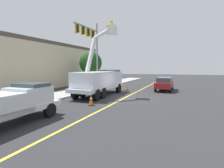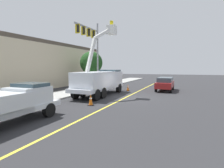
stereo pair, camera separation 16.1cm
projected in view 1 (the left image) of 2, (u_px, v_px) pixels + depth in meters
ground at (125, 98)px, 17.45m from camera, size 120.00×120.00×0.00m
sidewalk_far_side at (66, 93)px, 20.11m from camera, size 60.10×8.35×0.12m
lane_centre_stripe at (125, 98)px, 17.45m from camera, size 49.86×4.13×0.01m
utility_bucket_truck at (100, 80)px, 18.94m from camera, size 8.37×3.31×7.68m
service_pickup_truck at (10, 103)px, 9.26m from camera, size 5.75×2.54×2.06m
passing_minivan at (165, 83)px, 22.70m from camera, size 4.94×2.27×1.69m
traffic_cone_mid_front at (91, 100)px, 13.92m from camera, size 0.40×0.40×0.89m
traffic_cone_mid_rear at (128, 88)px, 22.43m from camera, size 0.40×0.40×0.83m
traffic_signal_mast at (91, 42)px, 22.85m from camera, size 5.51×0.85×8.93m
commercial_building_backdrop at (36, 65)px, 28.36m from camera, size 22.82×11.51×6.63m
street_tree_right at (91, 63)px, 28.10m from camera, size 3.57×3.57×5.47m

